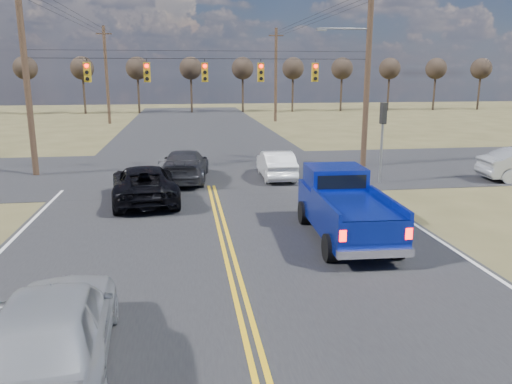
{
  "coord_description": "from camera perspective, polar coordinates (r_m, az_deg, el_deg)",
  "views": [
    {
      "loc": [
        -1.21,
        -9.24,
        5.26
      ],
      "look_at": [
        1.05,
        6.33,
        1.5
      ],
      "focal_mm": 35.0,
      "sensor_mm": 36.0,
      "label": 1
    }
  ],
  "objects": [
    {
      "name": "signal_gantry",
      "position": [
        27.08,
        -4.76,
        12.98
      ],
      "size": [
        19.6,
        4.83,
        10.0
      ],
      "color": "#473323",
      "rests_on": "ground"
    },
    {
      "name": "road_cross",
      "position": [
        27.77,
        -5.61,
        2.45
      ],
      "size": [
        120.0,
        12.0,
        0.02
      ],
      "primitive_type": "cube",
      "color": "#28282B",
      "rests_on": "ground"
    },
    {
      "name": "utility_poles",
      "position": [
        26.27,
        -5.77,
        13.3
      ],
      "size": [
        19.6,
        58.32,
        10.0
      ],
      "color": "#473323",
      "rests_on": "ground"
    },
    {
      "name": "white_car_queue",
      "position": [
        25.58,
        2.31,
        3.18
      ],
      "size": [
        1.58,
        4.34,
        1.42
      ],
      "primitive_type": "imported",
      "rotation": [
        0.0,
        0.0,
        3.12
      ],
      "color": "white",
      "rests_on": "ground"
    },
    {
      "name": "dgrey_car_queue",
      "position": [
        25.14,
        -8.13,
        3.02
      ],
      "size": [
        2.69,
        5.52,
        1.55
      ],
      "primitive_type": "imported",
      "rotation": [
        0.0,
        0.0,
        3.04
      ],
      "color": "#2E2E32",
      "rests_on": "ground"
    },
    {
      "name": "ground",
      "position": [
        10.7,
        -0.71,
        -16.0
      ],
      "size": [
        160.0,
        160.0,
        0.0
      ],
      "primitive_type": "plane",
      "color": "brown",
      "rests_on": "ground"
    },
    {
      "name": "black_suv",
      "position": [
        21.33,
        -12.67,
        0.95
      ],
      "size": [
        3.15,
        5.78,
        1.54
      ],
      "primitive_type": "imported",
      "rotation": [
        0.0,
        0.0,
        3.25
      ],
      "color": "black",
      "rests_on": "ground"
    },
    {
      "name": "silver_suv",
      "position": [
        9.84,
        -22.23,
        -14.18
      ],
      "size": [
        2.35,
        5.18,
        1.72
      ],
      "primitive_type": "imported",
      "rotation": [
        0.0,
        0.0,
        3.21
      ],
      "color": "#B4B7BD",
      "rests_on": "ground"
    },
    {
      "name": "treeline",
      "position": [
        36.22,
        -6.54,
        14.05
      ],
      "size": [
        87.0,
        117.8,
        7.4
      ],
      "color": "#33261C",
      "rests_on": "ground"
    },
    {
      "name": "pickup_truck",
      "position": [
        16.39,
        10.1,
        -1.7
      ],
      "size": [
        2.45,
        5.78,
        2.14
      ],
      "rotation": [
        0.0,
        0.0,
        -0.04
      ],
      "color": "black",
      "rests_on": "ground"
    },
    {
      "name": "road_main",
      "position": [
        19.98,
        -4.49,
        -1.87
      ],
      "size": [
        14.0,
        120.0,
        0.02
      ],
      "primitive_type": "cube",
      "color": "#28282B",
      "rests_on": "ground"
    }
  ]
}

